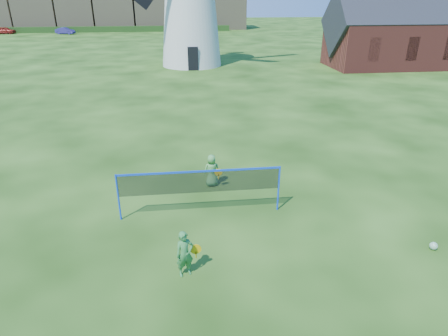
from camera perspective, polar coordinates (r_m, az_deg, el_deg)
name	(u,v)px	position (r m, az deg, el deg)	size (l,w,h in m)	color
ground	(220,218)	(12.18, -0.66, -7.45)	(220.00, 220.00, 0.00)	black
chapel	(397,34)	(41.35, 24.28, 17.72)	(12.71, 6.16, 10.75)	brown
badminton_net	(200,183)	(11.85, -3.59, -2.17)	(5.05, 0.05, 1.55)	blue
player_girl	(185,254)	(9.70, -5.84, -12.56)	(0.68, 0.43, 1.24)	#327D3B
player_boy	(212,170)	(13.92, -1.82, -0.36)	(0.67, 0.45, 1.20)	#4D9849
play_ball	(434,246)	(12.23, 28.67, -10.11)	(0.22, 0.22, 0.22)	green
terraced_houses	(75,8)	(84.43, -21.18, 21.27)	(65.00, 8.40, 8.12)	gray
hedge	(59,30)	(79.32, -23.35, 18.33)	(62.00, 0.80, 1.00)	#193814
car_left	(5,30)	(80.76, -29.75, 17.32)	(1.38, 3.44, 1.17)	maroon
car_right	(65,31)	(75.93, -22.50, 18.30)	(1.14, 3.28, 1.08)	navy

